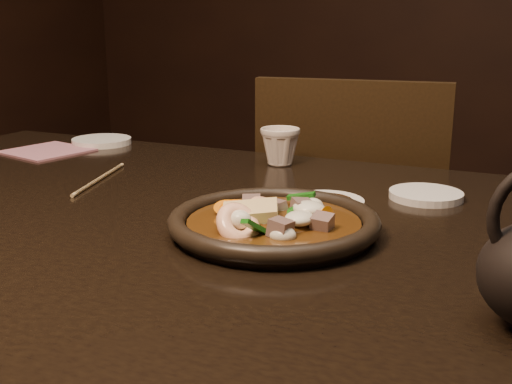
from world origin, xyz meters
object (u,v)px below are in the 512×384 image
at_px(chair, 354,250).
at_px(table, 225,271).
at_px(plate, 274,224).
at_px(tea_cup, 280,145).

bearing_deg(chair, table, 82.36).
xyz_separation_m(plate, tea_cup, (-0.15, 0.38, 0.02)).
distance_m(table, tea_cup, 0.38).
bearing_deg(table, plate, -16.90).
bearing_deg(plate, tea_cup, 111.52).
bearing_deg(tea_cup, chair, 74.51).
bearing_deg(tea_cup, plate, -68.48).
height_order(table, tea_cup, tea_cup).
bearing_deg(chair, tea_cup, 68.00).
distance_m(table, chair, 0.66).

